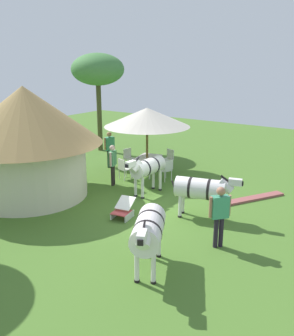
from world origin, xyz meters
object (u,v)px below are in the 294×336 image
(thatched_hut, at_px, (27,136))
(patio_dining_table, at_px, (147,159))
(shade_umbrella, at_px, (147,117))
(striped_lounge_chair, at_px, (123,210))
(patio_chair_east_end, at_px, (167,169))
(patio_chair_near_hut, at_px, (124,168))
(zebra_nearest_camera, at_px, (202,189))
(patio_chair_near_lawn, at_px, (169,158))
(guest_beside_umbrella, at_px, (113,161))
(zebra_by_umbrella, at_px, (148,231))
(acacia_tree_right_background, at_px, (98,70))
(standing_watcher, at_px, (220,211))
(zebra_toward_hut, at_px, (147,168))
(patio_chair_west_end, at_px, (129,157))
(guest_behind_table, at_px, (109,146))

(thatched_hut, height_order, patio_dining_table, thatched_hut)
(shade_umbrella, relative_size, striped_lounge_chair, 4.07)
(patio_chair_east_end, distance_m, striped_lounge_chair, 4.06)
(shade_umbrella, distance_m, patio_chair_near_hut, 2.37)
(patio_chair_near_hut, distance_m, zebra_nearest_camera, 4.80)
(striped_lounge_chair, distance_m, zebra_nearest_camera, 2.60)
(patio_dining_table, distance_m, zebra_nearest_camera, 5.06)
(thatched_hut, height_order, patio_chair_near_hut, thatched_hut)
(patio_chair_near_lawn, distance_m, patio_chair_near_hut, 2.57)
(thatched_hut, distance_m, guest_beside_umbrella, 3.42)
(thatched_hut, relative_size, striped_lounge_chair, 5.96)
(patio_chair_near_lawn, relative_size, patio_chair_east_end, 1.00)
(patio_dining_table, distance_m, zebra_by_umbrella, 7.82)
(guest_beside_umbrella, relative_size, acacia_tree_right_background, 0.32)
(shade_umbrella, distance_m, zebra_by_umbrella, 7.95)
(patio_chair_east_end, xyz_separation_m, standing_watcher, (-4.03, -4.14, 0.51))
(shade_umbrella, xyz_separation_m, zebra_nearest_camera, (-2.92, -4.12, -1.55))
(shade_umbrella, relative_size, patio_chair_near_hut, 4.09)
(striped_lounge_chair, height_order, zebra_nearest_camera, zebra_nearest_camera)
(guest_beside_umbrella, bearing_deg, zebra_by_umbrella, -154.90)
(guest_beside_umbrella, bearing_deg, thatched_hut, 125.60)
(guest_beside_umbrella, distance_m, zebra_nearest_camera, 4.47)
(patio_dining_table, bearing_deg, zebra_toward_hut, -145.24)
(striped_lounge_chair, bearing_deg, patio_chair_east_end, -88.68)
(shade_umbrella, distance_m, zebra_toward_hut, 2.95)
(patio_chair_east_end, height_order, standing_watcher, standing_watcher)
(standing_watcher, distance_m, zebra_toward_hut, 4.55)
(patio_chair_near_lawn, bearing_deg, zebra_by_umbrella, 134.41)
(patio_dining_table, height_order, patio_chair_near_hut, patio_chair_near_hut)
(patio_dining_table, distance_m, patio_chair_near_hut, 1.29)
(zebra_nearest_camera, bearing_deg, patio_chair_near_hut, -125.75)
(patio_dining_table, relative_size, zebra_by_umbrella, 0.81)
(zebra_nearest_camera, bearing_deg, standing_watcher, 25.41)
(patio_chair_west_end, bearing_deg, patio_chair_east_end, 88.67)
(patio_chair_east_end, distance_m, guest_behind_table, 3.30)
(striped_lounge_chair, height_order, acacia_tree_right_background, acacia_tree_right_background)
(patio_chair_west_end, height_order, guest_beside_umbrella, guest_beside_umbrella)
(patio_chair_near_lawn, xyz_separation_m, patio_chair_west_end, (-0.94, 1.60, 0.00))
(guest_behind_table, bearing_deg, patio_chair_east_end, -82.34)
(thatched_hut, distance_m, standing_watcher, 7.43)
(patio_chair_east_end, bearing_deg, acacia_tree_right_background, 82.87)
(thatched_hut, bearing_deg, guest_behind_table, 0.89)
(guest_beside_umbrella, bearing_deg, patio_chair_west_end, 0.81)
(thatched_hut, xyz_separation_m, patio_chair_near_hut, (3.48, -1.60, -1.77))
(patio_chair_east_end, relative_size, zebra_toward_hut, 0.42)
(patio_chair_near_lawn, xyz_separation_m, zebra_toward_hut, (-3.32, -1.09, 0.50))
(patio_chair_west_end, distance_m, patio_chair_east_end, 2.57)
(acacia_tree_right_background, bearing_deg, striped_lounge_chair, -134.03)
(thatched_hut, height_order, zebra_by_umbrella, thatched_hut)
(patio_chair_west_end, height_order, zebra_toward_hut, zebra_toward_hut)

